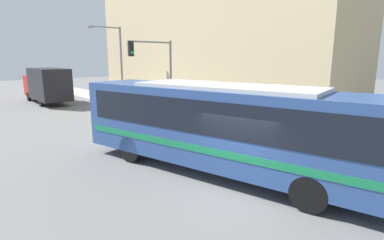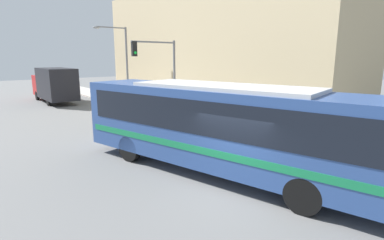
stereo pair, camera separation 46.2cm
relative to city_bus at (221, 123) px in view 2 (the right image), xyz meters
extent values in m
plane|color=slate|center=(-0.70, -1.47, -1.94)|extent=(120.00, 120.00, 0.00)
cube|color=#B7B2A8|center=(5.36, 18.53, -1.87)|extent=(3.11, 70.00, 0.14)
cube|color=tan|center=(9.91, 11.99, 3.17)|extent=(6.00, 24.91, 10.21)
cube|color=#2D4C8C|center=(0.00, 0.00, -0.11)|extent=(5.43, 12.47, 2.74)
cube|color=black|center=(0.00, 0.00, 0.39)|extent=(5.23, 11.53, 1.15)
cube|color=#197F4C|center=(0.00, 0.00, -0.71)|extent=(5.35, 12.00, 0.24)
cube|color=silver|center=(0.00, 0.00, 1.31)|extent=(3.87, 7.08, 0.16)
cylinder|color=black|center=(0.13, 3.94, -1.40)|extent=(0.54, 1.11, 1.07)
cylinder|color=black|center=(-2.00, 3.40, -1.40)|extent=(0.54, 1.11, 1.07)
cylinder|color=black|center=(1.90, -2.99, -1.40)|extent=(0.54, 1.11, 1.07)
cylinder|color=black|center=(-0.23, -3.53, -1.40)|extent=(0.54, 1.11, 1.07)
cube|color=black|center=(0.07, 22.51, -0.06)|extent=(2.46, 5.73, 2.85)
cube|color=#B21919|center=(0.07, 26.48, -0.47)|extent=(2.33, 2.23, 2.02)
cylinder|color=black|center=(-1.00, 26.08, -1.49)|extent=(0.25, 0.90, 0.90)
cylinder|color=black|center=(-1.00, 21.43, -1.49)|extent=(0.25, 0.90, 0.90)
cylinder|color=red|center=(4.40, 3.87, -1.51)|extent=(0.21, 0.21, 0.57)
sphere|color=red|center=(4.40, 3.87, -1.16)|extent=(0.20, 0.20, 0.20)
cylinder|color=red|center=(4.40, 3.75, -1.48)|extent=(0.10, 0.13, 0.10)
cylinder|color=slate|center=(4.55, 9.49, 0.83)|extent=(0.16, 0.16, 5.26)
cylinder|color=slate|center=(2.95, 9.49, 3.31)|extent=(3.20, 0.11, 0.11)
cube|color=black|center=(1.55, 9.49, 2.86)|extent=(0.30, 0.24, 0.90)
sphere|color=#19D83F|center=(1.55, 9.35, 2.63)|extent=(0.18, 0.18, 0.18)
cylinder|color=slate|center=(4.40, 6.58, -1.32)|extent=(0.06, 0.06, 0.96)
cylinder|color=#4C4C51|center=(4.40, 6.58, -0.73)|extent=(0.14, 0.14, 0.22)
cylinder|color=slate|center=(4.65, 16.89, 1.55)|extent=(0.18, 0.18, 6.69)
cylinder|color=slate|center=(3.37, 16.89, 4.79)|extent=(2.57, 0.11, 0.11)
ellipsoid|color=gray|center=(2.09, 16.89, 4.71)|extent=(0.56, 0.28, 0.20)
cylinder|color=#47382D|center=(5.98, 9.97, -1.41)|extent=(0.28, 0.28, 0.77)
cylinder|color=#2659A5|center=(5.98, 9.97, -0.70)|extent=(0.34, 0.34, 0.64)
sphere|color=tan|center=(5.98, 9.97, -0.27)|extent=(0.21, 0.21, 0.21)
camera|label=1|loc=(-7.72, -7.35, 2.33)|focal=28.00mm
camera|label=2|loc=(-7.36, -7.65, 2.33)|focal=28.00mm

